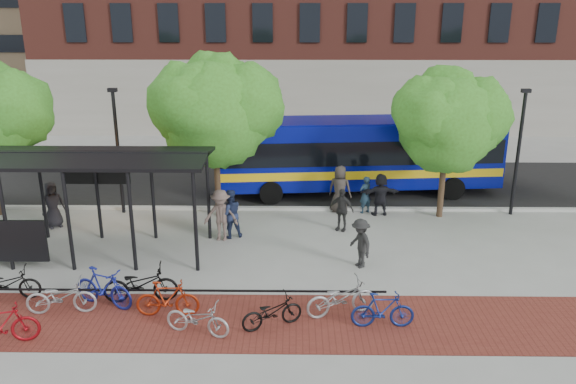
{
  "coord_description": "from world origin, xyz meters",
  "views": [
    {
      "loc": [
        0.14,
        -18.25,
        7.9
      ],
      "look_at": [
        -0.14,
        1.46,
        1.6
      ],
      "focal_mm": 35.0,
      "sensor_mm": 36.0,
      "label": 1
    }
  ],
  "objects_px": {
    "bike_0": "(7,284)",
    "bike_10": "(341,298)",
    "bus": "(358,151)",
    "bike_6": "(197,318)",
    "lamp_post_left": "(118,148)",
    "bike_2": "(61,297)",
    "pedestrian_3": "(221,215)",
    "bus_shelter": "(46,169)",
    "pedestrian_7": "(365,195)",
    "pedestrian_0": "(53,205)",
    "pedestrian_4": "(341,210)",
    "tree_b": "(217,106)",
    "bike_8": "(272,312)",
    "pedestrian_5": "(380,194)",
    "pedestrian_2": "(230,214)",
    "pedestrian_6": "(340,189)",
    "bike_5": "(167,299)",
    "tree_c": "(450,117)",
    "bike_3": "(104,288)",
    "lamp_post_right": "(519,149)",
    "bike_4": "(141,284)",
    "bike_1": "(0,325)",
    "bike_11": "(383,310)",
    "pedestrian_9": "(360,243)"
  },
  "relations": [
    {
      "from": "tree_c",
      "to": "bike_0",
      "type": "relative_size",
      "value": 3.19
    },
    {
      "from": "tree_c",
      "to": "pedestrian_2",
      "type": "bearing_deg",
      "value": -164.08
    },
    {
      "from": "bike_2",
      "to": "bike_0",
      "type": "bearing_deg",
      "value": 62.22
    },
    {
      "from": "tree_c",
      "to": "pedestrian_7",
      "type": "xyz_separation_m",
      "value": [
        -3.08,
        0.35,
        -3.27
      ]
    },
    {
      "from": "bike_0",
      "to": "pedestrian_6",
      "type": "height_order",
      "value": "pedestrian_6"
    },
    {
      "from": "bike_3",
      "to": "bike_4",
      "type": "height_order",
      "value": "bike_3"
    },
    {
      "from": "tree_b",
      "to": "bus",
      "type": "relative_size",
      "value": 0.51
    },
    {
      "from": "bus_shelter",
      "to": "bike_2",
      "type": "xyz_separation_m",
      "value": [
        1.86,
        -4.12,
        -2.5
      ]
    },
    {
      "from": "bike_5",
      "to": "bus_shelter",
      "type": "bearing_deg",
      "value": 47.03
    },
    {
      "from": "bus",
      "to": "bike_4",
      "type": "bearing_deg",
      "value": -130.02
    },
    {
      "from": "bike_5",
      "to": "tree_b",
      "type": "bearing_deg",
      "value": -4.58
    },
    {
      "from": "tree_b",
      "to": "bike_8",
      "type": "xyz_separation_m",
      "value": [
        2.44,
        -8.59,
        -4.02
      ]
    },
    {
      "from": "lamp_post_left",
      "to": "pedestrian_3",
      "type": "relative_size",
      "value": 2.69
    },
    {
      "from": "bus",
      "to": "bike_3",
      "type": "bearing_deg",
      "value": -132.7
    },
    {
      "from": "bus_shelter",
      "to": "pedestrian_3",
      "type": "relative_size",
      "value": 5.56
    },
    {
      "from": "tree_c",
      "to": "pedestrian_6",
      "type": "bearing_deg",
      "value": 173.77
    },
    {
      "from": "bike_8",
      "to": "pedestrian_5",
      "type": "xyz_separation_m",
      "value": [
        4.06,
        8.7,
        0.43
      ]
    },
    {
      "from": "pedestrian_0",
      "to": "pedestrian_2",
      "type": "distance_m",
      "value": 6.99
    },
    {
      "from": "pedestrian_6",
      "to": "pedestrian_7",
      "type": "bearing_deg",
      "value": -164.9
    },
    {
      "from": "bike_8",
      "to": "tree_c",
      "type": "bearing_deg",
      "value": -62.07
    },
    {
      "from": "tree_c",
      "to": "bike_11",
      "type": "bearing_deg",
      "value": -113.14
    },
    {
      "from": "tree_b",
      "to": "bike_1",
      "type": "relative_size",
      "value": 3.56
    },
    {
      "from": "bike_2",
      "to": "bike_11",
      "type": "bearing_deg",
      "value": -99.95
    },
    {
      "from": "pedestrian_6",
      "to": "bike_11",
      "type": "bearing_deg",
      "value": 113.66
    },
    {
      "from": "pedestrian_3",
      "to": "pedestrian_4",
      "type": "xyz_separation_m",
      "value": [
        4.42,
        1.04,
        -0.13
      ]
    },
    {
      "from": "lamp_post_left",
      "to": "bus",
      "type": "height_order",
      "value": "lamp_post_left"
    },
    {
      "from": "bus_shelter",
      "to": "pedestrian_7",
      "type": "bearing_deg",
      "value": 20.55
    },
    {
      "from": "bike_0",
      "to": "bike_3",
      "type": "relative_size",
      "value": 0.96
    },
    {
      "from": "tree_b",
      "to": "pedestrian_4",
      "type": "height_order",
      "value": "tree_b"
    },
    {
      "from": "bike_8",
      "to": "bike_1",
      "type": "bearing_deg",
      "value": 73.17
    },
    {
      "from": "pedestrian_6",
      "to": "pedestrian_9",
      "type": "bearing_deg",
      "value": 113.63
    },
    {
      "from": "pedestrian_0",
      "to": "pedestrian_4",
      "type": "distance_m",
      "value": 11.05
    },
    {
      "from": "bike_8",
      "to": "pedestrian_2",
      "type": "xyz_separation_m",
      "value": [
        -1.79,
        6.21,
        0.47
      ]
    },
    {
      "from": "bus",
      "to": "pedestrian_7",
      "type": "height_order",
      "value": "bus"
    },
    {
      "from": "tree_c",
      "to": "bike_0",
      "type": "height_order",
      "value": "tree_c"
    },
    {
      "from": "pedestrian_5",
      "to": "bike_3",
      "type": "bearing_deg",
      "value": 34.95
    },
    {
      "from": "bus_shelter",
      "to": "pedestrian_5",
      "type": "bearing_deg",
      "value": 18.57
    },
    {
      "from": "bus_shelter",
      "to": "pedestrian_4",
      "type": "height_order",
      "value": "bus_shelter"
    },
    {
      "from": "bike_8",
      "to": "pedestrian_2",
      "type": "height_order",
      "value": "pedestrian_2"
    },
    {
      "from": "bike_0",
      "to": "bike_10",
      "type": "distance_m",
      "value": 9.55
    },
    {
      "from": "bus",
      "to": "pedestrian_6",
      "type": "bearing_deg",
      "value": -115.79
    },
    {
      "from": "lamp_post_right",
      "to": "bike_0",
      "type": "relative_size",
      "value": 2.76
    },
    {
      "from": "bus",
      "to": "bike_6",
      "type": "relative_size",
      "value": 7.28
    },
    {
      "from": "tree_b",
      "to": "pedestrian_2",
      "type": "relative_size",
      "value": 3.54
    },
    {
      "from": "lamp_post_left",
      "to": "pedestrian_6",
      "type": "bearing_deg",
      "value": 1.28
    },
    {
      "from": "bike_10",
      "to": "pedestrian_2",
      "type": "height_order",
      "value": "pedestrian_2"
    },
    {
      "from": "bike_6",
      "to": "pedestrian_6",
      "type": "distance_m",
      "value": 10.37
    },
    {
      "from": "bike_6",
      "to": "pedestrian_9",
      "type": "bearing_deg",
      "value": -31.61
    },
    {
      "from": "lamp_post_left",
      "to": "bike_0",
      "type": "xyz_separation_m",
      "value": [
        -1.14,
        -7.45,
        -2.26
      ]
    },
    {
      "from": "bike_2",
      "to": "pedestrian_3",
      "type": "distance_m",
      "value": 6.49
    }
  ]
}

